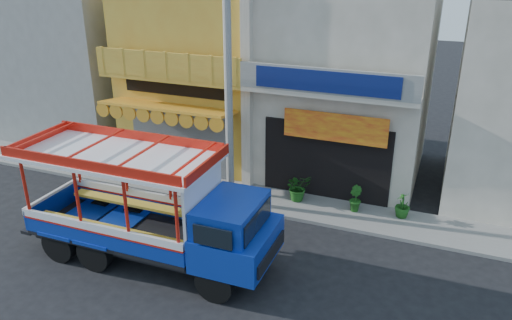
% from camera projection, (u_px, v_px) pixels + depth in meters
% --- Properties ---
extents(ground, '(90.00, 90.00, 0.00)m').
position_uv_depth(ground, '(216.00, 258.00, 14.81)').
color(ground, black).
rests_on(ground, ground).
extents(sidewalk, '(30.00, 2.00, 0.12)m').
position_uv_depth(sidewalk, '(264.00, 199.00, 18.22)').
color(sidewalk, slate).
rests_on(sidewalk, ground).
extents(shophouse_left, '(6.00, 7.50, 8.24)m').
position_uv_depth(shophouse_left, '(211.00, 61.00, 21.44)').
color(shophouse_left, gold).
rests_on(shophouse_left, ground).
extents(shophouse_right, '(6.00, 6.75, 8.24)m').
position_uv_depth(shophouse_right, '(349.00, 72.00, 19.38)').
color(shophouse_right, '#B6AC95').
rests_on(shophouse_right, ground).
extents(party_pilaster, '(0.35, 0.30, 8.00)m').
position_uv_depth(party_pilaster, '(247.00, 86.00, 17.78)').
color(party_pilaster, '#B6AC95').
rests_on(party_pilaster, ground).
extents(filler_building_left, '(6.00, 6.00, 7.60)m').
position_uv_depth(filler_building_left, '(81.00, 56.00, 24.00)').
color(filler_building_left, gray).
rests_on(filler_building_left, ground).
extents(utility_pole, '(28.00, 0.26, 9.00)m').
position_uv_depth(utility_pole, '(232.00, 66.00, 16.01)').
color(utility_pole, gray).
rests_on(utility_pole, ground).
extents(songthaew_truck, '(7.55, 2.61, 3.51)m').
position_uv_depth(songthaew_truck, '(164.00, 212.00, 13.90)').
color(songthaew_truck, black).
rests_on(songthaew_truck, ground).
extents(green_sign, '(0.65, 0.36, 0.99)m').
position_uv_depth(green_sign, '(90.00, 155.00, 20.96)').
color(green_sign, black).
rests_on(green_sign, sidewalk).
extents(potted_plant_a, '(1.19, 1.17, 1.00)m').
position_uv_depth(potted_plant_a, '(298.00, 187.00, 17.89)').
color(potted_plant_a, '#1C5317').
rests_on(potted_plant_a, sidewalk).
extents(potted_plant_b, '(0.59, 0.63, 0.89)m').
position_uv_depth(potted_plant_b, '(355.00, 199.00, 17.16)').
color(potted_plant_b, '#1C5317').
rests_on(potted_plant_b, sidewalk).
extents(potted_plant_c, '(0.67, 0.67, 0.91)m').
position_uv_depth(potted_plant_c, '(403.00, 205.00, 16.73)').
color(potted_plant_c, '#1C5317').
rests_on(potted_plant_c, sidewalk).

